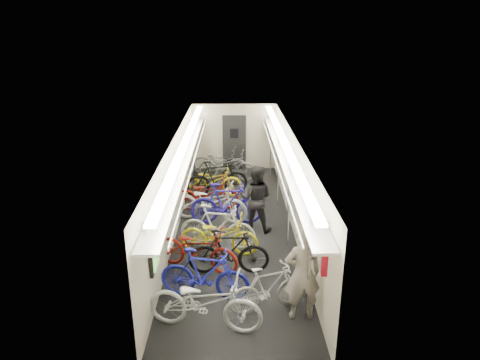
{
  "coord_description": "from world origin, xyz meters",
  "views": [
    {
      "loc": [
        -0.03,
        -10.17,
        4.96
      ],
      "look_at": [
        0.14,
        0.47,
        1.15
      ],
      "focal_mm": 32.0,
      "sensor_mm": 36.0,
      "label": 1
    }
  ],
  "objects_px": {
    "bicycle_1": "(205,274)",
    "passenger_near": "(303,274)",
    "backpack": "(329,265)",
    "bicycle_0": "(205,302)",
    "passenger_mid": "(256,198)"
  },
  "relations": [
    {
      "from": "bicycle_1",
      "to": "passenger_near",
      "type": "bearing_deg",
      "value": -96.17
    },
    {
      "from": "backpack",
      "to": "bicycle_0",
      "type": "bearing_deg",
      "value": -174.53
    },
    {
      "from": "passenger_near",
      "to": "passenger_mid",
      "type": "relative_size",
      "value": 1.02
    },
    {
      "from": "passenger_near",
      "to": "backpack",
      "type": "height_order",
      "value": "passenger_near"
    },
    {
      "from": "passenger_near",
      "to": "backpack",
      "type": "xyz_separation_m",
      "value": [
        0.37,
        -0.35,
        0.39
      ]
    },
    {
      "from": "bicycle_0",
      "to": "passenger_near",
      "type": "bearing_deg",
      "value": -68.95
    },
    {
      "from": "bicycle_1",
      "to": "passenger_near",
      "type": "height_order",
      "value": "passenger_near"
    },
    {
      "from": "backpack",
      "to": "passenger_mid",
      "type": "bearing_deg",
      "value": 111.94
    },
    {
      "from": "bicycle_1",
      "to": "passenger_mid",
      "type": "height_order",
      "value": "passenger_mid"
    },
    {
      "from": "bicycle_1",
      "to": "backpack",
      "type": "xyz_separation_m",
      "value": [
        2.13,
        -0.93,
        0.75
      ]
    },
    {
      "from": "passenger_mid",
      "to": "bicycle_1",
      "type": "bearing_deg",
      "value": 83.45
    },
    {
      "from": "bicycle_0",
      "to": "passenger_mid",
      "type": "xyz_separation_m",
      "value": [
        1.06,
        3.84,
        0.34
      ]
    },
    {
      "from": "bicycle_1",
      "to": "passenger_mid",
      "type": "relative_size",
      "value": 1.01
    },
    {
      "from": "bicycle_1",
      "to": "passenger_near",
      "type": "distance_m",
      "value": 1.88
    },
    {
      "from": "bicycle_0",
      "to": "bicycle_1",
      "type": "distance_m",
      "value": 0.86
    }
  ]
}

